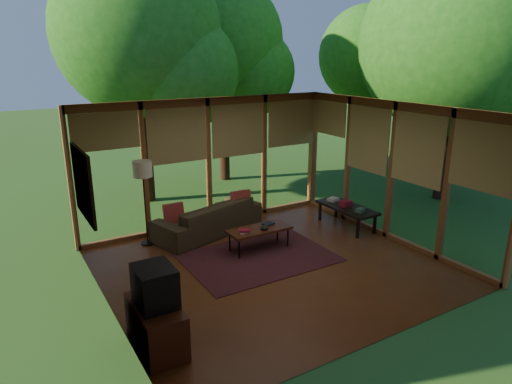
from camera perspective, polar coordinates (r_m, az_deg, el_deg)
floor at (r=8.02m, az=2.06°, el=-9.33°), size 5.50×5.50×0.00m
ceiling at (r=7.25m, az=2.29°, el=10.19°), size 5.50×5.50×0.00m
wall_left at (r=6.52m, az=-18.59°, el=-3.68°), size 0.04×5.00×2.70m
wall_front at (r=5.72m, az=16.01°, el=-6.33°), size 5.50×0.04×2.70m
window_wall_back at (r=9.64m, az=-5.96°, el=3.65°), size 5.50×0.12×2.70m
window_wall_right at (r=9.27m, az=16.60°, el=2.48°), size 0.12×5.00×2.70m
exterior_lawn at (r=18.76m, az=9.38°, el=5.73°), size 40.00×40.00×0.00m
tree_nw at (r=11.38m, az=-14.60°, el=18.68°), size 3.86×3.86×5.94m
tree_ne at (r=13.15m, az=-4.40°, el=18.33°), size 3.40×3.40×5.60m
tree_se at (r=12.04m, az=23.51°, el=16.75°), size 4.36×4.36×5.98m
tree_far at (r=15.07m, az=13.80°, el=16.20°), size 3.03×3.03×5.02m
rug at (r=8.35m, az=0.31°, el=-8.16°), size 2.61×1.85×0.01m
sofa at (r=9.39m, az=-6.00°, el=-3.19°), size 2.47×1.53×0.67m
pillow_left at (r=8.99m, az=-10.24°, el=-2.68°), size 0.39×0.21×0.40m
pillow_right at (r=9.58m, az=-1.86°, el=-1.10°), size 0.41×0.22×0.43m
ct_book_lower at (r=8.32m, az=-1.49°, el=-5.03°), size 0.21×0.17×0.03m
ct_book_upper at (r=8.31m, az=-1.49°, el=-4.82°), size 0.24×0.22×0.03m
ct_book_side at (r=8.71m, az=1.54°, el=-3.99°), size 0.25×0.21×0.03m
ct_bowl at (r=8.46m, az=1.05°, el=-4.48°), size 0.16×0.16×0.07m
media_cabinet at (r=6.03m, az=-12.37°, el=-16.06°), size 0.50×1.00×0.60m
television at (r=5.76m, az=-12.53°, el=-11.41°), size 0.45×0.55×0.50m
console_book_a at (r=9.54m, az=12.91°, el=-2.22°), size 0.23×0.20×0.07m
console_book_b at (r=9.84m, az=11.12°, el=-1.39°), size 0.26×0.21×0.11m
console_book_c at (r=10.13m, az=9.62°, el=-0.91°), size 0.28×0.23×0.07m
floor_lamp at (r=8.74m, az=-13.98°, el=2.21°), size 0.36×0.36×1.65m
coffee_table at (r=8.54m, az=0.40°, el=-4.78°), size 1.20×0.50×0.43m
side_console at (r=9.84m, az=11.28°, el=-2.02°), size 0.60×1.40×0.46m
wall_painting at (r=7.79m, az=-20.78°, el=0.93°), size 0.06×1.35×1.15m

